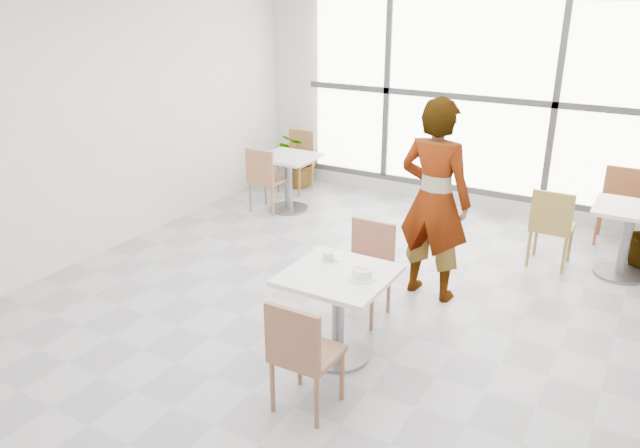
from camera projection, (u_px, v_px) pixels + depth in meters
The scene contains 17 objects.
floor at pixel (336, 315), 5.62m from camera, with size 7.00×7.00×0.00m, color #9E9EA5.
wall_back at pixel (468, 96), 7.90m from camera, with size 6.00×6.00×0.00m, color silver.
wall_left at pixel (90, 120), 6.48m from camera, with size 7.00×7.00×0.00m, color silver.
window at pixel (466, 97), 7.85m from camera, with size 4.60×0.07×2.52m.
main_table at pixel (338, 299), 4.81m from camera, with size 0.80×0.80×0.75m.
chair_near at pixel (301, 351), 4.17m from camera, with size 0.42×0.42×0.87m.
chair_far at pixel (367, 263), 5.49m from camera, with size 0.42×0.42×0.87m.
oatmeal_bowl at pixel (362, 273), 4.63m from camera, with size 0.21×0.21×0.09m.
coffee_cup at pixel (328, 257), 4.94m from camera, with size 0.16×0.13×0.07m.
person at pixel (434, 200), 5.68m from camera, with size 0.70×0.46×1.93m, color black.
bg_table_left at pixel (288, 175), 8.13m from camera, with size 0.70×0.70×0.75m.
bg_table_right at pixel (627, 232), 6.23m from camera, with size 0.70×0.70×0.75m.
bg_chair_left_near at pixel (265, 176), 8.04m from camera, with size 0.42×0.42×0.87m.
bg_chair_left_far at pixel (298, 156), 8.96m from camera, with size 0.42×0.42×0.87m.
bg_chair_right_near at pixel (552, 223), 6.42m from camera, with size 0.42×0.42×0.87m.
bg_chair_right_far at pixel (620, 200), 7.11m from camera, with size 0.42×0.42×0.87m.
plant_left at pixel (301, 160), 9.13m from camera, with size 0.73×0.63×0.81m, color #508D43.
Camera 1 is at (2.35, -4.34, 2.81)m, focal length 34.38 mm.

